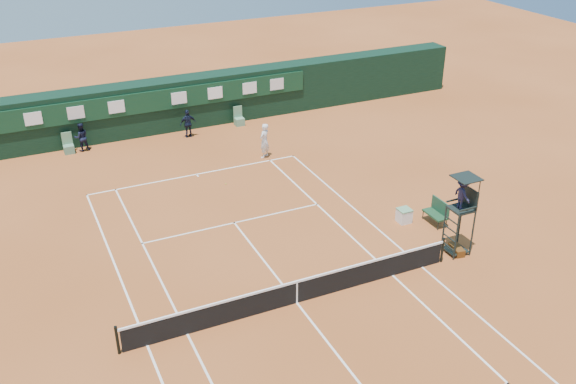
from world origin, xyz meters
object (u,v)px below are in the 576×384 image
object	(u,v)px
player_bench	(437,211)
player	(264,141)
tennis_net	(297,291)
umpire_chair	(462,200)
cooler	(404,215)

from	to	relation	value
player_bench	player	bearing A→B (deg)	112.72
tennis_net	umpire_chair	xyz separation A→B (m)	(7.33, 0.31, 1.95)
tennis_net	cooler	xyz separation A→B (m)	(6.86, 3.32, -0.18)
player_bench	cooler	distance (m)	1.46
tennis_net	cooler	size ratio (longest dim) A/B	20.00
umpire_chair	player_bench	distance (m)	3.08
player_bench	player	size ratio (longest dim) A/B	0.62
tennis_net	player	distance (m)	13.06
player	tennis_net	bearing A→B (deg)	36.84
umpire_chair	cooler	distance (m)	3.72
tennis_net	cooler	distance (m)	7.62
player_bench	player	xyz separation A→B (m)	(-4.10, 9.78, 0.36)
cooler	umpire_chair	bearing A→B (deg)	-81.07
player_bench	cooler	world-z (taller)	player_bench
cooler	player	world-z (taller)	player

